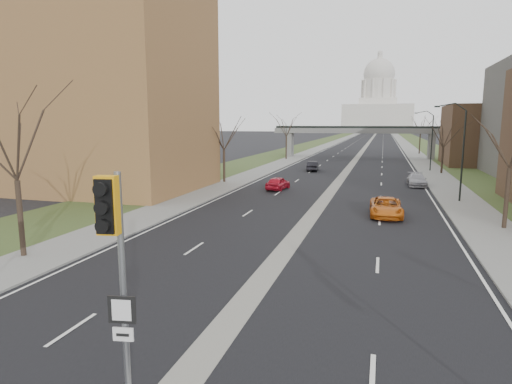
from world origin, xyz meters
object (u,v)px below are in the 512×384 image
at_px(car_left_far, 313,166).
at_px(car_left_near, 278,183).
at_px(car_right_mid, 417,180).
at_px(signal_pole_median, 115,251).
at_px(car_right_near, 386,207).

bearing_deg(car_left_far, car_left_near, 83.18).
bearing_deg(car_left_near, car_right_mid, -147.49).
xyz_separation_m(signal_pole_median, car_left_far, (-4.11, 54.92, -3.44)).
distance_m(car_left_near, car_right_near, 15.19).
height_order(car_left_near, car_left_far, same).
height_order(car_left_far, car_right_mid, car_left_far).
bearing_deg(car_left_far, car_right_near, 104.49).
bearing_deg(car_right_mid, signal_pole_median, -104.44).
xyz_separation_m(car_left_near, car_right_mid, (14.40, 7.06, -0.01)).
bearing_deg(car_left_far, signal_pole_median, 89.52).
height_order(car_left_near, car_right_near, car_right_near).
relative_size(car_right_near, car_right_mid, 1.06).
height_order(car_left_near, car_right_mid, car_left_near).
distance_m(car_left_far, car_right_mid, 18.25).
relative_size(car_left_far, car_right_mid, 0.89).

